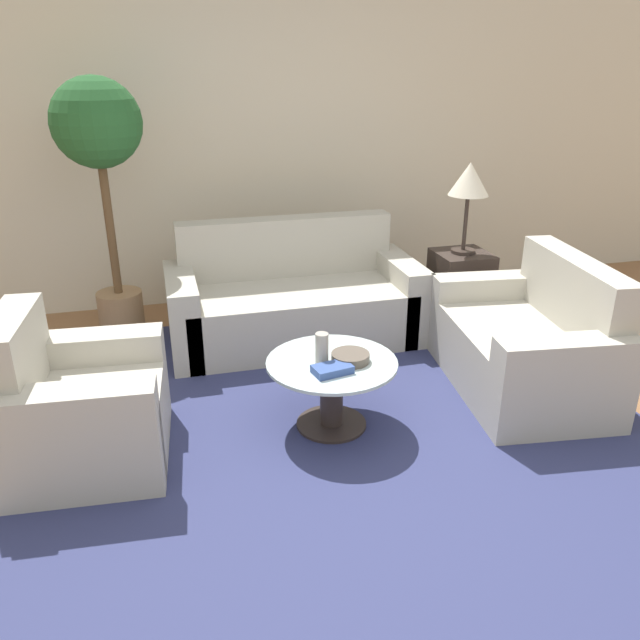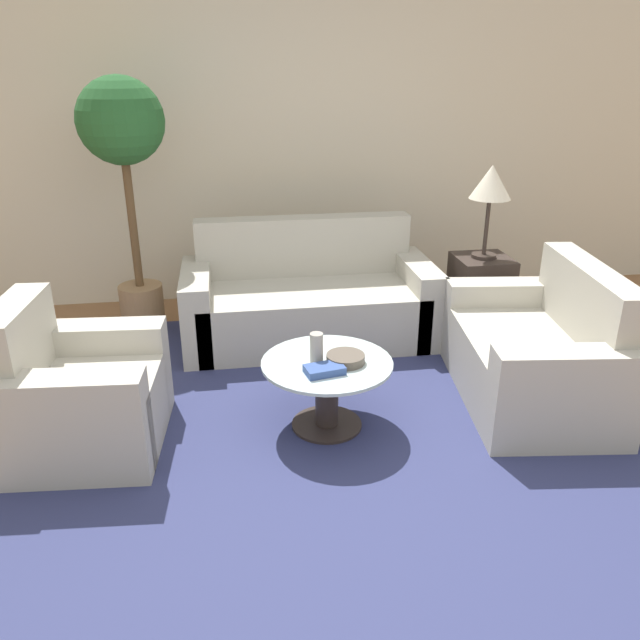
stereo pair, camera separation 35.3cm
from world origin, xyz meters
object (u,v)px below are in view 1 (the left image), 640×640
coffee_table (332,384)px  potted_plant (101,156)px  bowl (350,357)px  sofa_main (293,301)px  armchair (76,412)px  book_stack (332,369)px  table_lamp (469,183)px  loveseat (530,346)px  vase (322,349)px

coffee_table → potted_plant: bearing=126.3°
coffee_table → bowl: (0.10, -0.03, 0.17)m
sofa_main → armchair: size_ratio=2.04×
coffee_table → book_stack: book_stack is taller
table_lamp → bowl: bearing=-136.7°
loveseat → potted_plant: potted_plant is taller
sofa_main → potted_plant: bearing=166.4°
potted_plant → book_stack: (1.13, -1.72, -0.90)m
sofa_main → table_lamp: size_ratio=2.71×
potted_plant → sofa_main: bearing=-13.6°
loveseat → book_stack: (-1.37, -0.28, 0.15)m
armchair → coffee_table: 1.34m
potted_plant → bowl: 2.24m
coffee_table → potted_plant: (-1.17, 1.59, 1.07)m
sofa_main → vase: (-0.13, -1.30, 0.22)m
table_lamp → book_stack: 2.02m
vase → bowl: 0.17m
bowl → book_stack: (-0.13, -0.11, -0.00)m
sofa_main → book_stack: size_ratio=8.15×
vase → sofa_main: bearing=84.3°
armchair → coffee_table: armchair is taller
coffee_table → potted_plant: potted_plant is taller
vase → coffee_table: bearing=10.9°
vase → potted_plant: bearing=124.7°
table_lamp → coffee_table: bearing=-139.5°
table_lamp → bowl: size_ratio=3.19×
table_lamp → bowl: (-1.26, -1.19, -0.68)m
sofa_main → bowl: sofa_main is taller
loveseat → potted_plant: bearing=-113.0°
sofa_main → book_stack: bearing=-94.2°
loveseat → book_stack: size_ratio=6.15×
book_stack → bowl: bearing=27.6°
sofa_main → coffee_table: bearing=-93.1°
sofa_main → coffee_table: 1.29m
coffee_table → bowl: 0.20m
coffee_table → table_lamp: 1.97m
coffee_table → sofa_main: bearing=86.9°
armchair → book_stack: size_ratio=4.00×
potted_plant → bowl: potted_plant is taller
bowl → coffee_table: bearing=164.3°
armchair → bowl: armchair is taller
coffee_table → book_stack: bearing=-105.0°
potted_plant → armchair: bearing=-96.3°
sofa_main → loveseat: 1.71m
bowl → vase: bearing=174.3°
table_lamp → potted_plant: 2.57m
potted_plant → bowl: bearing=-51.9°
coffee_table → bowl: size_ratio=3.46×
sofa_main → loveseat: size_ratio=1.32×
armchair → potted_plant: size_ratio=0.48×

